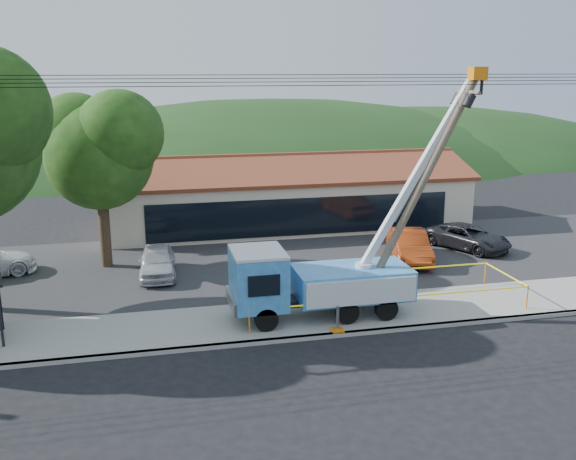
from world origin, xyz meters
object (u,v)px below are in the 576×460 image
(utility_truck, at_px, (316,278))
(leaning_pole, at_px, (421,185))
(car_red, at_px, (409,262))
(car_dark, at_px, (467,250))
(car_silver, at_px, (158,278))

(utility_truck, relative_size, leaning_pole, 1.05)
(utility_truck, bearing_deg, car_red, 43.38)
(utility_truck, xyz_separation_m, car_dark, (10.90, 7.79, -1.74))
(leaning_pole, distance_m, car_red, 8.92)
(car_dark, bearing_deg, utility_truck, -171.87)
(utility_truck, distance_m, car_red, 9.54)
(utility_truck, height_order, car_red, utility_truck)
(car_silver, distance_m, car_dark, 16.99)
(leaning_pole, height_order, car_dark, leaning_pole)
(leaning_pole, bearing_deg, car_silver, 145.91)
(car_silver, relative_size, car_dark, 0.88)
(leaning_pole, xyz_separation_m, car_silver, (-10.30, 6.97, -5.38))
(utility_truck, relative_size, car_dark, 2.11)
(car_silver, height_order, car_dark, car_silver)
(leaning_pole, relative_size, car_dark, 2.01)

